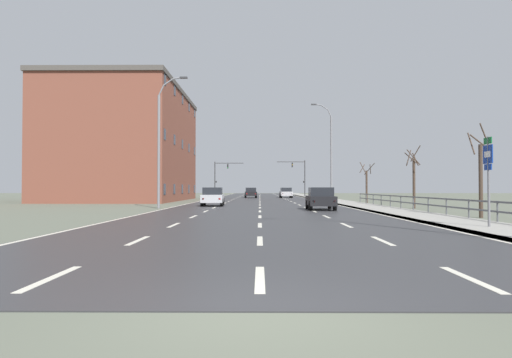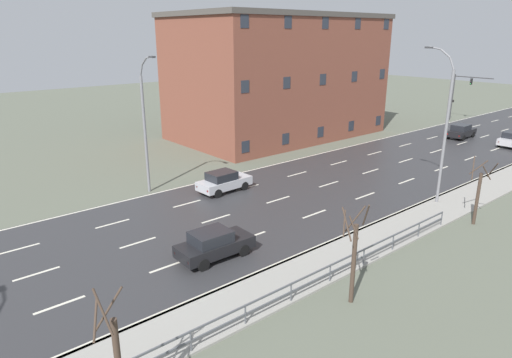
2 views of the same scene
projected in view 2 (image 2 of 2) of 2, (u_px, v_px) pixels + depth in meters
The scene contains 12 objects.
ground_plane at pixel (390, 166), 40.50m from camera, with size 160.00×160.00×0.12m.
road_asphalt_strip at pixel (456, 145), 47.81m from camera, with size 14.00×120.00×0.03m.
guardrail at pixel (219, 324), 17.31m from camera, with size 0.07×33.39×1.00m.
street_lamp_midground at pixel (444, 130), 30.03m from camera, with size 2.24×0.24×10.53m.
street_lamp_left_bank at pixel (145, 127), 32.32m from camera, with size 2.24×0.24×9.95m.
traffic_signal_left at pixel (460, 91), 60.01m from camera, with size 5.12×0.36×6.14m.
car_distant at pixel (224, 181), 33.65m from camera, with size 1.97×4.17×1.57m.
car_far_right at pixel (461, 131), 50.90m from camera, with size 2.01×4.19×1.57m.
car_mid_centre at pixel (214, 244), 23.64m from camera, with size 1.90×4.13×1.57m.
brick_building at pixel (278, 76), 50.92m from camera, with size 13.81×23.18×13.38m.
bare_tree_mid at pixel (353, 257), 19.30m from camera, with size 1.25×1.38×4.74m.
bare_tree_far at pixel (478, 194), 27.52m from camera, with size 1.60×1.63×4.23m.
Camera 2 is at (22.06, 13.81, 11.32)m, focal length 31.68 mm.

